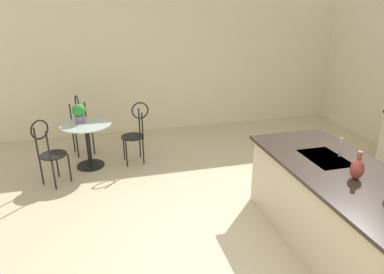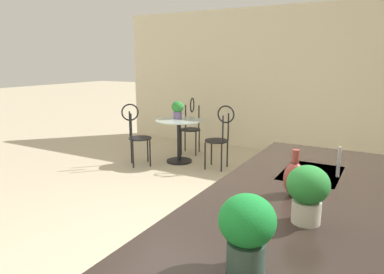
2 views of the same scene
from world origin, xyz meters
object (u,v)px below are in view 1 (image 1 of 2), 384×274
at_px(chair_near_window, 136,130).
at_px(potted_plant_on_table, 79,112).
at_px(vase_on_counter, 357,168).
at_px(chair_by_island, 49,149).
at_px(chair_toward_desk, 80,122).
at_px(bistro_table, 88,141).

distance_m(chair_near_window, potted_plant_on_table, 0.94).
bearing_deg(vase_on_counter, chair_by_island, -127.63).
bearing_deg(potted_plant_on_table, chair_by_island, -34.83).
bearing_deg(potted_plant_on_table, chair_toward_desk, -175.87).
relative_size(chair_by_island, vase_on_counter, 3.62).
distance_m(bistro_table, chair_toward_desk, 0.67).
bearing_deg(potted_plant_on_table, bistro_table, 39.96).
bearing_deg(chair_near_window, chair_toward_desk, -125.89).
xyz_separation_m(chair_by_island, vase_on_counter, (2.42, 3.14, 0.46)).
relative_size(chair_near_window, chair_by_island, 1.00).
distance_m(bistro_table, vase_on_counter, 3.97).
bearing_deg(vase_on_counter, chair_toward_desk, -142.38).
xyz_separation_m(potted_plant_on_table, vase_on_counter, (3.04, 2.71, 0.12)).
distance_m(potted_plant_on_table, vase_on_counter, 4.07).
distance_m(chair_near_window, vase_on_counter, 3.48).
bearing_deg(chair_by_island, potted_plant_on_table, 145.17).
bearing_deg(vase_on_counter, chair_near_window, -147.64).
distance_m(bistro_table, chair_near_window, 0.79).
height_order(chair_near_window, chair_toward_desk, same).
distance_m(chair_by_island, vase_on_counter, 3.99).
bearing_deg(chair_near_window, vase_on_counter, 32.36).
bearing_deg(chair_toward_desk, chair_near_window, 54.11).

